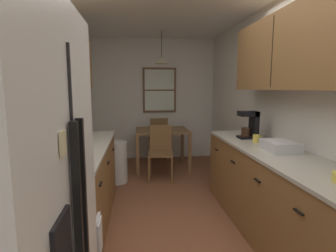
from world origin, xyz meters
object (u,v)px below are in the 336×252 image
(dish_rack, at_px, (280,146))
(coffee_maker, at_px, (250,124))
(storage_canister, at_px, (53,159))
(dining_chair_far, at_px, (158,136))
(microwave_over_range, at_px, (1,61))
(dining_chair_near, at_px, (161,150))
(trash_bin, at_px, (117,162))
(table_serving_bowl, at_px, (165,128))
(mug_by_coffeemaker, at_px, (256,139))
(dining_table, at_px, (162,135))

(dish_rack, bearing_deg, coffee_maker, 90.69)
(storage_canister, height_order, dish_rack, storage_canister)
(dining_chair_far, height_order, coffee_maker, coffee_maker)
(microwave_over_range, bearing_deg, storage_canister, 75.97)
(microwave_over_range, height_order, coffee_maker, microwave_over_range)
(dining_chair_near, bearing_deg, dish_rack, -61.89)
(dish_rack, bearing_deg, storage_canister, -169.14)
(trash_bin, distance_m, table_serving_bowl, 1.16)
(dining_chair_near, distance_m, storage_canister, 2.55)
(dining_chair_far, distance_m, mug_by_coffeemaker, 2.88)
(storage_canister, bearing_deg, trash_bin, 82.25)
(coffee_maker, distance_m, mug_by_coffeemaker, 0.29)
(microwave_over_range, height_order, mug_by_coffeemaker, microwave_over_range)
(microwave_over_range, height_order, dining_chair_near, microwave_over_range)
(dining_table, distance_m, dining_chair_near, 0.64)
(microwave_over_range, relative_size, coffee_maker, 1.83)
(microwave_over_range, bearing_deg, table_serving_bowl, 68.79)
(dining_chair_near, relative_size, dish_rack, 2.65)
(dining_table, bearing_deg, table_serving_bowl, -41.42)
(table_serving_bowl, bearing_deg, trash_bin, -143.46)
(microwave_over_range, height_order, dining_table, microwave_over_range)
(dining_table, height_order, dish_rack, dish_rack)
(microwave_over_range, height_order, trash_bin, microwave_over_range)
(dining_table, xyz_separation_m, mug_by_coffeemaker, (0.89, -2.08, 0.31))
(dining_chair_far, height_order, storage_canister, storage_canister)
(trash_bin, bearing_deg, storage_canister, -97.75)
(dining_table, height_order, trash_bin, dining_table)
(mug_by_coffeemaker, xyz_separation_m, table_serving_bowl, (-0.82, 2.03, -0.17))
(microwave_over_range, height_order, dining_chair_far, microwave_over_range)
(storage_canister, bearing_deg, dining_table, 69.16)
(microwave_over_range, relative_size, dining_chair_near, 0.69)
(coffee_maker, xyz_separation_m, dish_rack, (0.01, -0.69, -0.13))
(mug_by_coffeemaker, bearing_deg, dining_table, 113.02)
(storage_canister, bearing_deg, coffee_maker, 27.99)
(dish_rack, bearing_deg, dining_chair_far, 106.78)
(storage_canister, distance_m, mug_by_coffeemaker, 2.15)
(dish_rack, bearing_deg, microwave_over_range, -159.00)
(trash_bin, relative_size, table_serving_bowl, 3.48)
(storage_canister, bearing_deg, table_serving_bowl, 67.75)
(dining_chair_far, relative_size, storage_canister, 5.09)
(dining_table, xyz_separation_m, dining_chair_near, (-0.08, -0.62, -0.13))
(storage_canister, distance_m, coffee_maker, 2.30)
(coffee_maker, height_order, mug_by_coffeemaker, coffee_maker)
(dish_rack, bearing_deg, mug_by_coffeemaker, 95.97)
(trash_bin, xyz_separation_m, storage_canister, (-0.30, -2.21, 0.66))
(mug_by_coffeemaker, bearing_deg, dining_chair_far, 108.40)
(dining_chair_far, relative_size, table_serving_bowl, 4.71)
(dining_chair_near, relative_size, dining_chair_far, 1.00)
(dining_chair_far, distance_m, trash_bin, 1.54)
(trash_bin, bearing_deg, microwave_over_range, -98.79)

